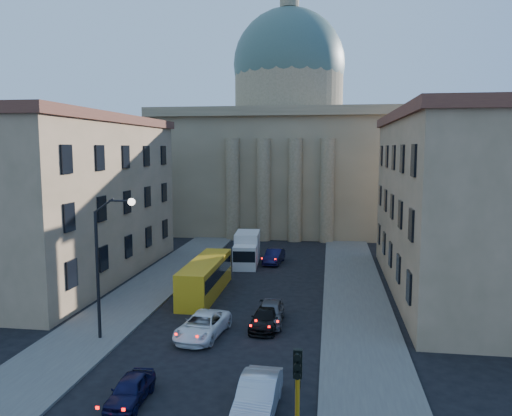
{
  "coord_description": "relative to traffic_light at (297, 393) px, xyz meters",
  "views": [
    {
      "loc": [
        6.38,
        -19.81,
        11.73
      ],
      "look_at": [
        0.66,
        18.5,
        7.1
      ],
      "focal_mm": 35.0,
      "sensor_mm": 36.0,
      "label": 1
    }
  ],
  "objects": [
    {
      "name": "car_right_distant",
      "position": [
        -4.5,
        32.09,
        -1.86
      ],
      "size": [
        1.97,
        4.56,
        1.46
      ],
      "primitive_type": "imported",
      "rotation": [
        0.0,
        0.0,
        -0.1
      ],
      "color": "black",
      "rests_on": "ground"
    },
    {
      "name": "street_lamp",
      "position": [
        -12.27,
        10.0,
        2.7
      ],
      "size": [
        2.62,
        0.44,
        8.83
      ],
      "color": "black",
      "rests_on": "ground"
    },
    {
      "name": "car_left_near",
      "position": [
        -7.91,
        3.0,
        -1.96
      ],
      "size": [
        1.54,
        3.7,
        1.25
      ],
      "primitive_type": "imported",
      "rotation": [
        0.0,
        0.0,
        0.02
      ],
      "color": "black",
      "rests_on": "ground"
    },
    {
      "name": "car_right_far",
      "position": [
        -2.77,
        14.52,
        -1.84
      ],
      "size": [
        1.9,
        4.42,
        1.48
      ],
      "primitive_type": "imported",
      "rotation": [
        0.0,
        0.0,
        0.03
      ],
      "color": "#535458",
      "rests_on": "ground"
    },
    {
      "name": "sidewalk_left",
      "position": [
        -13.8,
        20.0,
        -2.51
      ],
      "size": [
        5.0,
        60.0,
        0.15
      ],
      "primitive_type": "cube",
      "color": "#514E4A",
      "rests_on": "ground"
    },
    {
      "name": "building_right",
      "position": [
        11.7,
        24.0,
        4.84
      ],
      "size": [
        11.6,
        26.6,
        14.7
      ],
      "color": "tan",
      "rests_on": "ground"
    },
    {
      "name": "sidewalk_right",
      "position": [
        3.2,
        20.0,
        -2.51
      ],
      "size": [
        5.0,
        60.0,
        0.15
      ],
      "primitive_type": "cube",
      "color": "#514E4A",
      "rests_on": "ground"
    },
    {
      "name": "box_truck",
      "position": [
        -7.16,
        31.06,
        -1.06
      ],
      "size": [
        2.73,
        6.01,
        3.21
      ],
      "rotation": [
        0.0,
        0.0,
        0.08
      ],
      "color": "silver",
      "rests_on": "ground"
    },
    {
      "name": "city_bus",
      "position": [
        -8.72,
        20.29,
        -1.08
      ],
      "size": [
        2.35,
        9.92,
        2.79
      ],
      "rotation": [
        0.0,
        0.0,
        0.0
      ],
      "color": "gold",
      "rests_on": "ground"
    },
    {
      "name": "car_left_mid",
      "position": [
        -6.67,
        11.45,
        -1.87
      ],
      "size": [
        2.99,
        5.4,
        1.43
      ],
      "primitive_type": "imported",
      "rotation": [
        0.0,
        0.0,
        -0.12
      ],
      "color": "white",
      "rests_on": "ground"
    },
    {
      "name": "church",
      "position": [
        -5.3,
        57.47,
        9.29
      ],
      "size": [
        68.02,
        28.76,
        36.6
      ],
      "color": "#746447",
      "rests_on": "ground"
    },
    {
      "name": "car_right_mid",
      "position": [
        -2.97,
        13.6,
        -1.96
      ],
      "size": [
        1.91,
        4.38,
        1.26
      ],
      "primitive_type": "imported",
      "rotation": [
        0.0,
        0.0,
        -0.03
      ],
      "color": "black",
      "rests_on": "ground"
    },
    {
      "name": "building_left",
      "position": [
        -22.3,
        24.0,
        4.84
      ],
      "size": [
        11.6,
        26.6,
        14.7
      ],
      "color": "tan",
      "rests_on": "ground"
    },
    {
      "name": "traffic_light",
      "position": [
        0.0,
        0.0,
        0.0
      ],
      "size": [
        0.34,
        0.29,
        4.3
      ],
      "color": "#C48F12",
      "rests_on": "ground"
    },
    {
      "name": "car_right_near",
      "position": [
        -1.94,
        3.0,
        -1.79
      ],
      "size": [
        1.81,
        4.85,
        1.58
      ],
      "primitive_type": "imported",
      "rotation": [
        0.0,
        0.0,
        -0.03
      ],
      "color": "#A3A7AB",
      "rests_on": "ground"
    }
  ]
}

